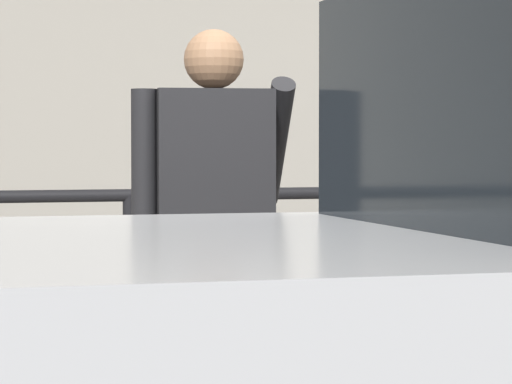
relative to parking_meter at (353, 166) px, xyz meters
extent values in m
cylinder|color=slate|center=(0.00, 0.00, -0.55)|extent=(0.07, 0.07, 1.14)
cylinder|color=slate|center=(0.00, 0.00, 0.18)|extent=(0.16, 0.16, 0.32)
sphere|color=silver|center=(0.00, 0.00, 0.36)|extent=(0.16, 0.16, 0.16)
cube|color=black|center=(0.01, -0.09, 0.25)|extent=(0.09, 0.02, 0.07)
cube|color=red|center=(0.01, -0.09, 0.12)|extent=(0.10, 0.02, 0.09)
cylinder|color=brown|center=(-0.60, 0.12, -0.72)|extent=(0.15, 0.15, 0.80)
cylinder|color=brown|center=(-0.40, 0.09, -0.72)|extent=(0.15, 0.15, 0.80)
cube|color=black|center=(-0.50, 0.10, -0.02)|extent=(0.44, 0.27, 0.60)
sphere|color=#936B4C|center=(-0.50, 0.10, 0.39)|extent=(0.22, 0.22, 0.22)
cylinder|color=black|center=(-0.75, 0.14, -0.01)|extent=(0.09, 0.09, 0.57)
cylinder|color=black|center=(-0.23, 0.23, 0.08)|extent=(0.14, 0.44, 0.49)
cylinder|color=black|center=(0.40, 1.61, -0.16)|extent=(24.00, 0.06, 0.06)
cylinder|color=black|center=(0.40, 1.61, -0.60)|extent=(24.00, 0.05, 0.05)
cylinder|color=black|center=(-0.53, 1.61, -0.64)|extent=(0.06, 0.06, 0.96)
cylinder|color=black|center=(1.32, 1.61, -0.64)|extent=(0.06, 0.06, 0.96)
cube|color=gray|center=(0.40, 4.30, 0.18)|extent=(32.00, 0.50, 2.87)
camera|label=1|loc=(-1.62, -4.13, 0.07)|focal=84.98mm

